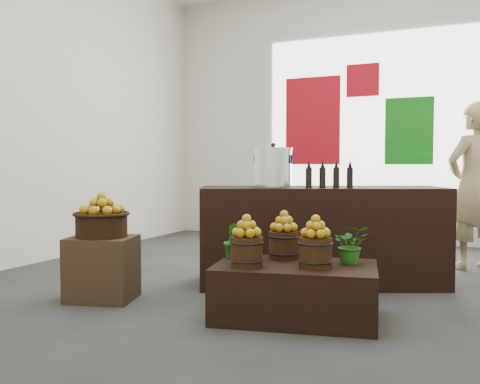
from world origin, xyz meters
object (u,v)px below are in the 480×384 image
at_px(crate, 102,268).
at_px(stock_pot_left, 273,169).
at_px(wicker_basket, 102,225).
at_px(shopper, 474,186).
at_px(counter, 322,236).
at_px(display_table, 295,292).

xyz_separation_m(crate, stock_pot_left, (1.15, 1.22, 0.88)).
height_order(crate, wicker_basket, wicker_basket).
distance_m(crate, shopper, 4.19).
xyz_separation_m(crate, counter, (1.59, 1.42, 0.21)).
relative_size(wicker_basket, stock_pot_left, 1.22).
relative_size(stock_pot_left, shopper, 0.19).
bearing_deg(crate, counter, 41.75).
bearing_deg(display_table, wicker_basket, 173.42).
bearing_deg(shopper, crate, 0.52).
height_order(crate, display_table, crate).
bearing_deg(wicker_basket, stock_pot_left, 46.67).
bearing_deg(display_table, crate, 173.42).
distance_m(wicker_basket, counter, 2.14).
bearing_deg(stock_pot_left, display_table, -60.48).
xyz_separation_m(display_table, stock_pot_left, (-0.60, 1.05, 0.95)).
distance_m(display_table, stock_pot_left, 1.54).
relative_size(display_table, shopper, 0.64).
height_order(wicker_basket, stock_pot_left, stock_pot_left).
distance_m(counter, stock_pot_left, 0.83).
relative_size(crate, stock_pot_left, 1.52).
xyz_separation_m(display_table, counter, (-0.15, 1.26, 0.27)).
xyz_separation_m(counter, stock_pot_left, (-0.44, -0.20, 0.67)).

